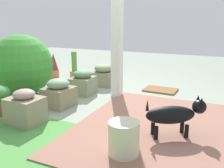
{
  "coord_description": "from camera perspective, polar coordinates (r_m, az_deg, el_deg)",
  "views": [
    {
      "loc": [
        -1.45,
        3.47,
        1.29
      ],
      "look_at": [
        0.06,
        0.13,
        0.33
      ],
      "focal_mm": 39.71,
      "sensor_mm": 36.0,
      "label": 1
    }
  ],
  "objects": [
    {
      "name": "terracotta_pot_tall",
      "position": [
        5.4,
        -8.63,
        3.16
      ],
      "size": [
        0.2,
        0.2,
        0.63
      ],
      "color": "#BC7641",
      "rests_on": "ground"
    },
    {
      "name": "terracotta_pot_spiky",
      "position": [
        5.74,
        -13.25,
        4.05
      ],
      "size": [
        0.22,
        0.22,
        0.55
      ],
      "color": "#C3734B",
      "rests_on": "ground"
    },
    {
      "name": "stone_planter_near",
      "position": [
        4.4,
        -6.75,
        0.31
      ],
      "size": [
        0.41,
        0.45,
        0.43
      ],
      "color": "gray",
      "rests_on": "ground"
    },
    {
      "name": "stone_planter_far",
      "position": [
        3.33,
        -19.36,
        -5.22
      ],
      "size": [
        0.45,
        0.37,
        0.44
      ],
      "color": "gray",
      "rests_on": "ground"
    },
    {
      "name": "porch_pillar",
      "position": [
        4.1,
        1.19,
        11.18
      ],
      "size": [
        0.16,
        0.16,
        2.07
      ],
      "primitive_type": "cube",
      "color": "white",
      "rests_on": "ground"
    },
    {
      "name": "ground_plane",
      "position": [
        3.97,
        1.6,
        -4.22
      ],
      "size": [
        12.0,
        12.0,
        0.0
      ],
      "primitive_type": "plane",
      "color": "gray"
    },
    {
      "name": "stone_planter_nearest",
      "position": [
        4.94,
        -1.91,
        2.04
      ],
      "size": [
        0.45,
        0.45,
        0.43
      ],
      "color": "gray",
      "rests_on": "ground"
    },
    {
      "name": "round_shrub",
      "position": [
        4.49,
        -20.04,
        4.01
      ],
      "size": [
        1.05,
        1.05,
        1.05
      ],
      "primitive_type": "sphere",
      "color": "#3A8E32",
      "rests_on": "ground"
    },
    {
      "name": "ceramic_urn",
      "position": [
        2.43,
        2.72,
        -12.55
      ],
      "size": [
        0.3,
        0.3,
        0.35
      ],
      "primitive_type": "cylinder",
      "color": "beige",
      "rests_on": "ground"
    },
    {
      "name": "dog",
      "position": [
        2.83,
        14.24,
        -6.78
      ],
      "size": [
        0.64,
        0.47,
        0.47
      ],
      "color": "black",
      "rests_on": "ground"
    },
    {
      "name": "doormat",
      "position": [
        4.68,
        11.09,
        -1.35
      ],
      "size": [
        0.6,
        0.43,
        0.03
      ],
      "primitive_type": "cube",
      "rotation": [
        0.0,
        0.0,
        -0.04
      ],
      "color": "brown",
      "rests_on": "ground"
    },
    {
      "name": "stone_planter_mid",
      "position": [
        3.83,
        -12.17,
        -2.12
      ],
      "size": [
        0.44,
        0.45,
        0.43
      ],
      "color": "gray",
      "rests_on": "ground"
    },
    {
      "name": "brick_path",
      "position": [
        3.12,
        9.53,
        -9.73
      ],
      "size": [
        1.8,
        2.4,
        0.02
      ],
      "primitive_type": "cube",
      "color": "#966655",
      "rests_on": "ground"
    }
  ]
}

